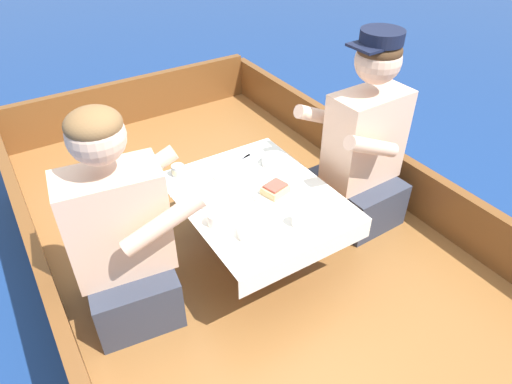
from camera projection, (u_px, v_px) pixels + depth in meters
ground_plane at (245, 281)px, 2.66m from camera, size 60.00×60.00×0.00m
boat_deck at (245, 262)px, 2.57m from camera, size 2.00×3.33×0.32m
gunwale_port at (52, 297)px, 1.97m from camera, size 0.06×3.33×0.29m
gunwale_starboard at (380, 165)px, 2.80m from camera, size 0.06×3.33×0.29m
bow_coaming at (134, 100)px, 3.47m from camera, size 1.88×0.06×0.34m
cockpit_table at (256, 201)px, 2.18m from camera, size 0.69×0.84×0.38m
person_port at (122, 238)px, 1.88m from camera, size 0.56×0.50×1.00m
person_starboard at (363, 149)px, 2.38m from camera, size 0.53×0.45×1.06m
plate_sandwich at (275, 194)px, 2.16m from camera, size 0.22×0.22×0.01m
plate_bread at (231, 174)px, 2.29m from camera, size 0.18×0.18×0.01m
sandwich at (275, 189)px, 2.15m from camera, size 0.13×0.12×0.05m
bowl_port_near at (252, 231)px, 1.93m from camera, size 0.12×0.12×0.04m
bowl_starboard_near at (212, 200)px, 2.10m from camera, size 0.12×0.12×0.04m
bowl_center_far at (274, 160)px, 2.37m from camera, size 0.13×0.13×0.04m
coffee_cup_port at (300, 218)px, 1.97m from camera, size 0.09×0.06×0.07m
coffee_cup_starboard at (216, 219)px, 1.98m from camera, size 0.10×0.07×0.06m
tin_can at (178, 170)px, 2.28m from camera, size 0.07×0.07×0.05m
utensil_spoon_center at (249, 155)px, 2.44m from camera, size 0.16×0.08×0.01m
utensil_spoon_starboard at (222, 185)px, 2.22m from camera, size 0.10×0.15×0.01m
utensil_fork_starboard at (240, 160)px, 2.41m from camera, size 0.17×0.04×0.00m
utensil_knife_port at (188, 193)px, 2.18m from camera, size 0.17×0.05×0.00m
utensil_spoon_port at (269, 241)px, 1.91m from camera, size 0.17×0.06×0.01m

